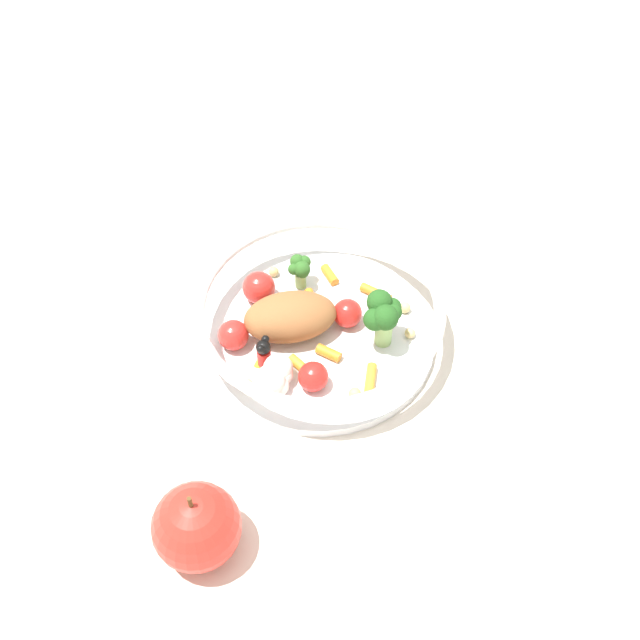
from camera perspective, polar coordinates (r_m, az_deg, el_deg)
name	(u,v)px	position (r m, az deg, el deg)	size (l,w,h in m)	color
ground_plane	(327,336)	(0.79, 0.52, -1.18)	(2.40, 2.40, 0.00)	silver
food_container	(314,321)	(0.77, -0.42, -0.08)	(0.24, 0.24, 0.07)	white
loose_apple	(197,527)	(0.65, -8.90, -14.54)	(0.07, 0.07, 0.08)	red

